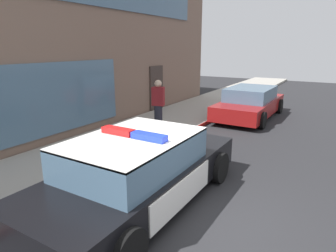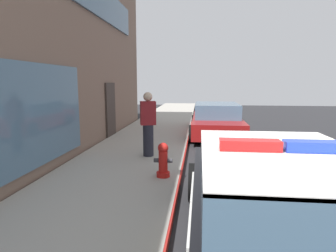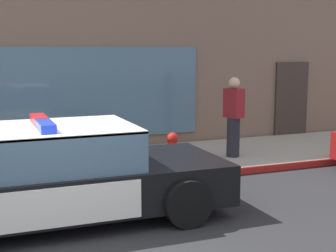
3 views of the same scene
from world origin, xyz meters
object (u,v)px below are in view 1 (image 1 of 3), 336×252
at_px(police_cruiser, 139,171).
at_px(car_down_street, 250,103).
at_px(fire_hydrant, 145,134).
at_px(pedestrian_on_sidewalk, 158,105).

height_order(police_cruiser, car_down_street, police_cruiser).
bearing_deg(police_cruiser, car_down_street, 1.62).
height_order(fire_hydrant, car_down_street, car_down_street).
relative_size(police_cruiser, fire_hydrant, 6.73).
relative_size(police_cruiser, pedestrian_on_sidewalk, 2.86).
bearing_deg(pedestrian_on_sidewalk, car_down_street, 136.48).
distance_m(police_cruiser, car_down_street, 8.16).
bearing_deg(fire_hydrant, car_down_street, -13.98).
relative_size(car_down_street, pedestrian_on_sidewalk, 2.75).
height_order(police_cruiser, fire_hydrant, police_cruiser).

